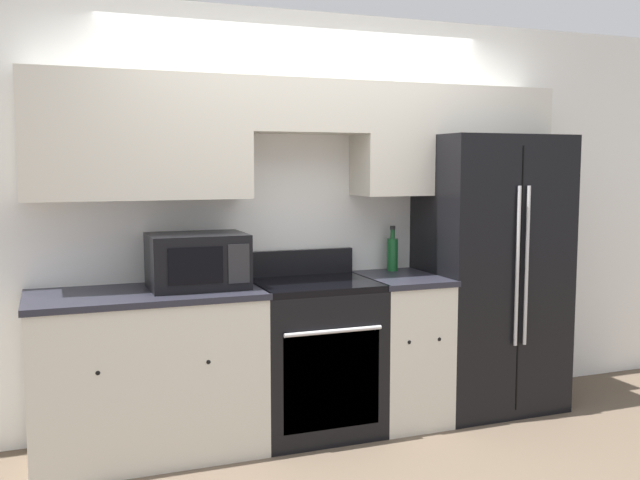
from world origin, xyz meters
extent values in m
plane|color=brown|center=(0.00, 0.00, 0.00)|extent=(12.00, 12.00, 0.00)
cube|color=white|center=(0.00, 0.66, 1.30)|extent=(8.00, 0.06, 2.60)
cube|color=beige|center=(-1.04, 0.46, 1.79)|extent=(1.26, 0.33, 0.71)
cube|color=beige|center=(-0.04, 0.46, 1.99)|extent=(0.74, 0.33, 0.32)
cube|color=beige|center=(1.00, 0.46, 1.79)|extent=(1.34, 0.33, 0.71)
cube|color=beige|center=(-1.04, 0.31, 0.45)|extent=(1.26, 0.62, 0.90)
cube|color=#23232D|center=(-1.04, 0.31, 0.92)|extent=(1.28, 0.64, 0.03)
sphere|color=black|center=(-1.32, 0.00, 0.58)|extent=(0.03, 0.03, 0.03)
sphere|color=black|center=(-0.76, 0.00, 0.58)|extent=(0.03, 0.03, 0.03)
cube|color=beige|center=(0.55, 0.31, 0.45)|extent=(0.46, 0.62, 0.90)
cube|color=#23232D|center=(0.55, 0.31, 0.92)|extent=(0.48, 0.64, 0.03)
sphere|color=black|center=(0.45, 0.00, 0.58)|extent=(0.03, 0.03, 0.03)
sphere|color=black|center=(0.66, 0.00, 0.58)|extent=(0.03, 0.03, 0.03)
cube|color=black|center=(-0.04, 0.31, 0.45)|extent=(0.74, 0.62, 0.89)
cube|color=black|center=(-0.04, 0.01, 0.40)|extent=(0.59, 0.01, 0.57)
cube|color=black|center=(-0.04, 0.31, 0.91)|extent=(0.74, 0.62, 0.04)
cube|color=black|center=(-0.04, 0.59, 1.01)|extent=(0.74, 0.04, 0.16)
cylinder|color=silver|center=(-0.04, -0.02, 0.70)|extent=(0.59, 0.02, 0.02)
cube|color=black|center=(1.23, 0.36, 0.91)|extent=(0.89, 0.73, 1.83)
cube|color=black|center=(1.23, 0.00, 0.91)|extent=(0.01, 0.01, 1.68)
cylinder|color=#B7B7BC|center=(1.19, -0.02, 1.00)|extent=(0.02, 0.02, 1.00)
cylinder|color=#B7B7BC|center=(1.26, -0.02, 1.00)|extent=(0.02, 0.02, 1.00)
cube|color=black|center=(-0.74, 0.34, 1.09)|extent=(0.55, 0.41, 0.31)
cube|color=black|center=(-0.79, 0.13, 1.09)|extent=(0.30, 0.01, 0.20)
cube|color=#262628|center=(-0.55, 0.13, 1.09)|extent=(0.12, 0.01, 0.22)
cylinder|color=#195928|center=(0.60, 0.53, 1.04)|extent=(0.07, 0.07, 0.22)
cylinder|color=#195928|center=(0.60, 0.53, 1.18)|extent=(0.03, 0.03, 0.06)
cylinder|color=black|center=(0.60, 0.53, 1.22)|extent=(0.03, 0.03, 0.02)
camera|label=1|loc=(-1.52, -3.69, 1.63)|focal=40.00mm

